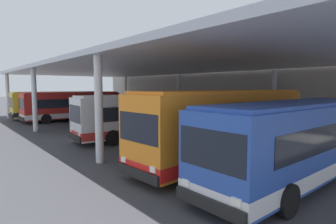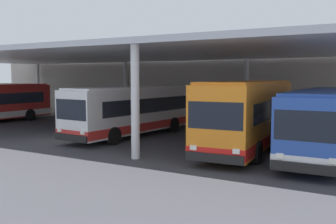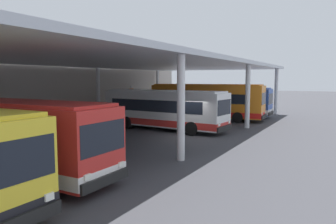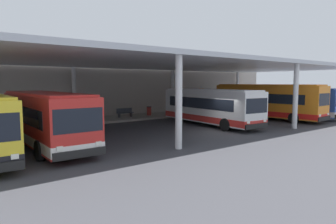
{
  "view_description": "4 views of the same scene",
  "coord_description": "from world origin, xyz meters",
  "px_view_note": "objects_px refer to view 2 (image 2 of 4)",
  "views": [
    {
      "loc": [
        18.71,
        -8.33,
        3.74
      ],
      "look_at": [
        1.89,
        5.33,
        1.76
      ],
      "focal_mm": 29.48,
      "sensor_mm": 36.0,
      "label": 1
    },
    {
      "loc": [
        16.12,
        -16.78,
        3.78
      ],
      "look_at": [
        3.44,
        5.26,
        1.42
      ],
      "focal_mm": 40.5,
      "sensor_mm": 36.0,
      "label": 2
    },
    {
      "loc": [
        -20.47,
        -9.65,
        4.05
      ],
      "look_at": [
        1.03,
        2.19,
        1.57
      ],
      "focal_mm": 34.68,
      "sensor_mm": 36.0,
      "label": 3
    },
    {
      "loc": [
        -16.87,
        -15.34,
        3.74
      ],
      "look_at": [
        -1.89,
        4.0,
        1.34
      ],
      "focal_mm": 32.0,
      "sensor_mm": 36.0,
      "label": 4
    }
  ],
  "objects_px": {
    "bus_far_bay": "(250,114)",
    "banner_sign": "(267,102)",
    "bus_departing": "(324,122)",
    "bench_waiting": "(157,112)",
    "bus_middle_bay": "(133,110)",
    "trash_bin": "(185,114)"
  },
  "relations": [
    {
      "from": "bus_far_bay",
      "to": "bus_departing",
      "type": "distance_m",
      "value": 3.77
    },
    {
      "from": "bus_middle_bay",
      "to": "trash_bin",
      "type": "distance_m",
      "value": 8.58
    },
    {
      "from": "bus_middle_bay",
      "to": "bench_waiting",
      "type": "distance_m",
      "value": 9.44
    },
    {
      "from": "bus_departing",
      "to": "banner_sign",
      "type": "xyz_separation_m",
      "value": [
        -5.09,
        8.6,
        0.32
      ]
    },
    {
      "from": "banner_sign",
      "to": "bus_far_bay",
      "type": "bearing_deg",
      "value": -80.77
    },
    {
      "from": "bench_waiting",
      "to": "trash_bin",
      "type": "relative_size",
      "value": 1.84
    },
    {
      "from": "bus_far_bay",
      "to": "bench_waiting",
      "type": "height_order",
      "value": "bus_far_bay"
    },
    {
      "from": "bus_departing",
      "to": "bench_waiting",
      "type": "height_order",
      "value": "bus_departing"
    },
    {
      "from": "bus_departing",
      "to": "banner_sign",
      "type": "height_order",
      "value": "banner_sign"
    },
    {
      "from": "bus_departing",
      "to": "bus_middle_bay",
      "type": "bearing_deg",
      "value": 176.04
    },
    {
      "from": "bus_far_bay",
      "to": "bus_departing",
      "type": "xyz_separation_m",
      "value": [
        3.75,
        -0.33,
        -0.19
      ]
    },
    {
      "from": "trash_bin",
      "to": "bus_departing",
      "type": "bearing_deg",
      "value": -37.17
    },
    {
      "from": "bench_waiting",
      "to": "banner_sign",
      "type": "distance_m",
      "value": 10.21
    },
    {
      "from": "bus_middle_bay",
      "to": "bus_far_bay",
      "type": "bearing_deg",
      "value": -3.46
    },
    {
      "from": "bus_middle_bay",
      "to": "trash_bin",
      "type": "relative_size",
      "value": 10.91
    },
    {
      "from": "bus_middle_bay",
      "to": "banner_sign",
      "type": "xyz_separation_m",
      "value": [
        6.5,
        7.79,
        0.32
      ]
    },
    {
      "from": "bus_far_bay",
      "to": "bench_waiting",
      "type": "distance_m",
      "value": 14.69
    },
    {
      "from": "bus_departing",
      "to": "trash_bin",
      "type": "relative_size",
      "value": 10.79
    },
    {
      "from": "bus_far_bay",
      "to": "banner_sign",
      "type": "xyz_separation_m",
      "value": [
        -1.34,
        8.27,
        0.14
      ]
    },
    {
      "from": "banner_sign",
      "to": "bench_waiting",
      "type": "bearing_deg",
      "value": 175.03
    },
    {
      "from": "bus_departing",
      "to": "trash_bin",
      "type": "distance_m",
      "value": 15.42
    },
    {
      "from": "bus_middle_bay",
      "to": "bench_waiting",
      "type": "xyz_separation_m",
      "value": [
        -3.59,
        8.67,
        -0.99
      ]
    }
  ]
}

